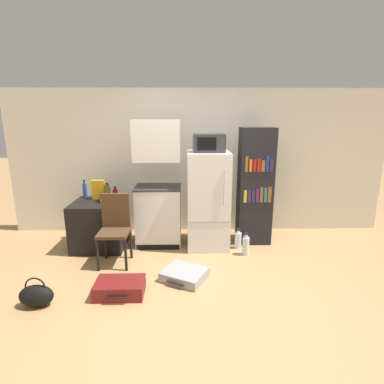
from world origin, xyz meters
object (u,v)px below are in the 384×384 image
Objects in this scene: refrigerator at (208,200)px; handbag at (36,295)px; bottle_olive_oil at (107,193)px; chair at (115,223)px; water_bottle_middle at (246,245)px; bottle_amber_beer at (108,192)px; bottle_ketchup_red at (115,193)px; water_bottle_front at (238,240)px; bowl at (106,201)px; bottle_blue_soda at (85,190)px; cereal_box at (99,190)px; suitcase_small_flat at (120,288)px; suitcase_large_flat at (184,275)px; bookshelf at (255,187)px; microwave at (209,143)px; side_table at (100,225)px; kitchen_hutch at (158,190)px.

refrigerator is 2.54m from handbag.
chair is at bearing -68.62° from bottle_olive_oil.
bottle_amber_beer is at bearing 163.62° from water_bottle_middle.
bottle_ketchup_red is 0.59× the size of water_bottle_front.
bowl is at bearing -177.57° from refrigerator.
water_bottle_front is at bearing 30.68° from handbag.
water_bottle_front is at bearing -9.60° from bottle_blue_soda.
cereal_box is at bearing -137.31° from bottle_amber_beer.
refrigerator is 1.70m from cereal_box.
suitcase_large_flat is at bearing 23.50° from suitcase_small_flat.
bottle_olive_oil is at bearing -134.96° from bottle_ketchup_red.
bottle_blue_soda is at bearing 168.44° from suitcase_large_flat.
bowl is 0.47× the size of water_bottle_front.
chair is 3.00× the size of water_bottle_front.
chair is 1.49× the size of suitcase_large_flat.
bottle_olive_oil is 0.75× the size of handbag.
cereal_box is at bearing 175.15° from refrigerator.
bookshelf is at bearing 38.67° from suitcase_small_flat.
bowl is 0.29m from cereal_box.
cereal_box reaches higher than handbag.
bookshelf is at bearing 44.37° from water_bottle_front.
bottle_ketchup_red is 1.26× the size of bowl.
handbag reaches higher than suitcase_small_flat.
bottle_amber_beer is (-0.13, 0.07, 0.01)m from bottle_ketchup_red.
microwave is at bearing 98.55° from suitcase_large_flat.
bowl reaches higher than side_table.
refrigerator is (1.66, 0.03, 0.37)m from side_table.
bowl is (-2.28, -0.21, -0.17)m from bookshelf.
cereal_box is 0.83m from chair.
side_table is 4.04× the size of bottle_ketchup_red.
suitcase_small_flat is (0.86, -1.62, -0.75)m from bottle_blue_soda.
bookshelf reaches higher than bottle_blue_soda.
cereal_box is (-1.69, 0.14, -0.73)m from microwave.
bottle_ketchup_red is (0.50, -0.09, -0.04)m from bottle_blue_soda.
water_bottle_front is (2.38, 1.41, 0.01)m from handbag.
cereal_box reaches higher than suitcase_small_flat.
microwave is at bearing 2.37° from bowl.
side_table is at bearing -179.08° from microwave.
suitcase_small_flat is at bearing -148.68° from water_bottle_middle.
handbag is 1.04× the size of water_bottle_middle.
chair is (0.65, -0.80, -0.28)m from bottle_blue_soda.
bottle_ketchup_red is at bearing 170.59° from water_bottle_front.
refrigerator is 2.67× the size of suitcase_small_flat.
water_bottle_middle is at bearing -16.38° from bottle_amber_beer.
bottle_olive_oil is at bearing 176.88° from refrigerator.
bottle_ketchup_red is 2.15m from water_bottle_middle.
bottle_blue_soda reaches higher than water_bottle_middle.
bottle_olive_oil is at bearing 76.78° from handbag.
kitchen_hutch is at bearing 170.11° from water_bottle_front.
side_table reaches higher than water_bottle_front.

